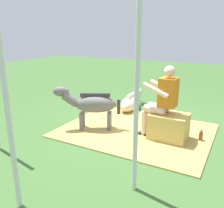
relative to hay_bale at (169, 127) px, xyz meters
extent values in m
plane|color=#426B33|center=(0.86, -0.17, -0.25)|extent=(24.00, 24.00, 0.00)
cube|color=tan|center=(0.69, -0.08, -0.24)|extent=(2.91, 2.29, 0.02)
cube|color=tan|center=(0.00, 0.00, 0.00)|extent=(0.68, 0.52, 0.50)
cylinder|color=beige|center=(0.26, 0.09, 0.32)|extent=(0.41, 0.17, 0.14)
cylinder|color=beige|center=(0.46, 0.07, 0.00)|extent=(0.11, 0.11, 0.50)
cube|color=black|center=(0.46, 0.07, -0.22)|extent=(0.23, 0.12, 0.06)
cylinder|color=beige|center=(0.24, -0.11, 0.32)|extent=(0.41, 0.17, 0.14)
cylinder|color=beige|center=(0.44, -0.13, 0.00)|extent=(0.11, 0.11, 0.50)
cube|color=black|center=(0.44, -0.13, -0.22)|extent=(0.23, 0.12, 0.06)
cube|color=orange|center=(0.05, 0.00, 0.65)|extent=(0.32, 0.30, 0.52)
cylinder|color=beige|center=(0.24, 0.15, 0.70)|extent=(0.51, 0.12, 0.26)
cylinder|color=beige|center=(0.22, -0.17, 0.70)|extent=(0.51, 0.12, 0.26)
sphere|color=beige|center=(0.05, 0.00, 1.03)|extent=(0.20, 0.20, 0.20)
ellipsoid|color=slate|center=(1.45, 0.24, 0.29)|extent=(0.89, 0.68, 0.34)
cylinder|color=slate|center=(1.65, 0.46, -0.06)|extent=(0.09, 0.09, 0.37)
cylinder|color=slate|center=(1.74, 0.28, -0.06)|extent=(0.09, 0.09, 0.37)
cylinder|color=slate|center=(1.15, 0.20, -0.06)|extent=(0.09, 0.09, 0.37)
cylinder|color=slate|center=(1.25, 0.02, -0.06)|extent=(0.09, 0.09, 0.37)
cylinder|color=slate|center=(1.89, 0.47, 0.39)|extent=(0.41, 0.33, 0.33)
ellipsoid|color=slate|center=(2.05, 0.56, 0.55)|extent=(0.36, 0.29, 0.20)
cube|color=#3A3838|center=(1.45, 0.24, 0.48)|extent=(0.56, 0.33, 0.08)
cylinder|color=#3A3838|center=(1.03, 0.02, 0.24)|extent=(0.07, 0.07, 0.30)
ellipsoid|color=beige|center=(1.36, -1.23, -0.07)|extent=(0.47, 0.91, 0.36)
cube|color=beige|center=(1.40, -1.77, -0.20)|extent=(0.26, 0.30, 0.10)
cylinder|color=beige|center=(1.40, -1.79, -0.01)|extent=(0.20, 0.30, 0.30)
ellipsoid|color=beige|center=(1.42, -1.97, 0.07)|extent=(0.18, 0.31, 0.20)
cube|color=#F2EDC5|center=(1.37, -1.31, 0.13)|extent=(0.12, 0.45, 0.08)
cylinder|color=brown|center=(-0.55, -0.20, -0.16)|extent=(0.07, 0.07, 0.18)
cone|color=brown|center=(-0.55, -0.20, -0.04)|extent=(0.06, 0.06, 0.06)
cylinder|color=silver|center=(-0.06, 1.69, 1.02)|extent=(0.06, 0.06, 2.55)
cylinder|color=silver|center=(0.98, 2.62, 1.02)|extent=(0.06, 0.06, 2.55)
camera|label=1|loc=(-1.11, 4.19, 1.69)|focal=39.07mm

